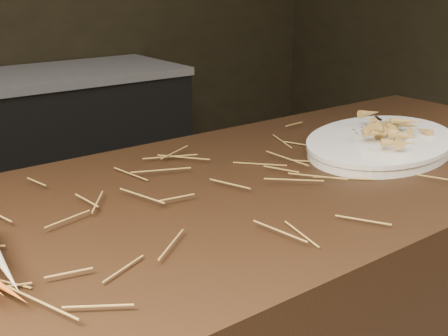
% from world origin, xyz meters
% --- Properties ---
extents(back_counter, '(1.82, 0.62, 0.84)m').
position_xyz_m(back_counter, '(0.30, 2.18, 0.42)').
color(back_counter, black).
rests_on(back_counter, ground).
extents(straw_bedding, '(1.40, 0.60, 0.02)m').
position_xyz_m(straw_bedding, '(0.00, 0.30, 0.91)').
color(straw_bedding, olive).
rests_on(straw_bedding, main_counter).
extents(serving_platter, '(0.52, 0.43, 0.02)m').
position_xyz_m(serving_platter, '(0.66, 0.29, 0.91)').
color(serving_platter, white).
rests_on(serving_platter, main_counter).
extents(roasted_veg_heap, '(0.26, 0.22, 0.05)m').
position_xyz_m(roasted_veg_heap, '(0.66, 0.29, 0.95)').
color(roasted_veg_heap, '#B68243').
rests_on(roasted_veg_heap, serving_platter).
extents(serving_fork, '(0.10, 0.15, 0.00)m').
position_xyz_m(serving_fork, '(0.82, 0.32, 0.93)').
color(serving_fork, silver).
rests_on(serving_fork, serving_platter).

